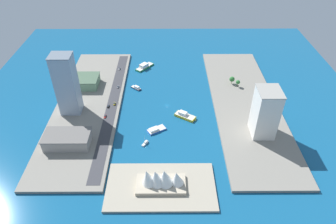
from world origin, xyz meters
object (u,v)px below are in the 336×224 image
Objects in this scene: hotel_broad_white at (265,112)px; opera_landmark at (160,179)px; ferry_green_doubledeck at (144,66)px; carpark_squat_concrete at (67,139)px; sailboat_small_white at (145,143)px; van_white at (119,69)px; tower_tall_glass at (67,85)px; ferry_yellow_fast at (185,116)px; pickup_red at (105,116)px; traffic_light_waterfront at (118,102)px; catamaran_blue at (156,130)px; patrol_launch_navy at (136,88)px; sedan_silver at (118,87)px; terminal_long_green at (83,81)px; suv_black at (108,106)px; taxi_yellow_cab at (114,104)px.

opera_landmark is (96.92, 64.71, -17.09)m from hotel_broad_white.
ferry_green_doubledeck is 0.63× the size of carpark_squat_concrete.
van_white is (41.17, -139.56, 2.55)m from sailboat_small_white.
hotel_broad_white is at bearing -146.27° from opera_landmark.
ferry_green_doubledeck is 125.47m from tower_tall_glass.
ferry_yellow_fast is (-48.56, 106.70, -0.26)m from ferry_green_doubledeck.
tower_tall_glass is at bearing -46.59° from opera_landmark.
pickup_red is at bearing 1.62° from ferry_yellow_fast.
carpark_squat_concrete reaches higher than traffic_light_waterfront.
tower_tall_glass is at bearing -4.24° from ferry_yellow_fast.
carpark_squat_concrete is (62.33, 150.15, 6.27)m from ferry_green_doubledeck.
opera_landmark is at bearing 94.70° from catamaran_blue.
sailboat_small_white reaches higher than patrol_launch_navy.
opera_landmark reaches higher than patrol_launch_navy.
traffic_light_waterfront is at bearing 98.40° from sedan_silver.
sailboat_small_white is 1.72× the size of traffic_light_waterfront.
ferry_green_doubledeck is 182.50m from hotel_broad_white.
sailboat_small_white is 2.17× the size of pickup_red.
ferry_green_doubledeck is at bearing -104.84° from traffic_light_waterfront.
terminal_long_green is 0.86× the size of carpark_squat_concrete.
catamaran_blue is at bearing -3.33° from hotel_broad_white.
van_white is at bearing -59.66° from patrol_launch_navy.
hotel_broad_white is at bearing 176.67° from catamaran_blue.
van_white is at bearing -113.51° from tower_tall_glass.
suv_black reaches higher than patrol_launch_navy.
carpark_squat_concrete reaches higher than sailboat_small_white.
van_white is at bearing -91.45° from pickup_red.
traffic_light_waterfront is at bearing 66.02° from patrol_launch_navy.
tower_tall_glass is (8.98, -52.33, 26.77)m from carpark_squat_concrete.
hotel_broad_white reaches higher than traffic_light_waterfront.
ferry_yellow_fast is at bearing -134.11° from sailboat_small_white.
sailboat_small_white is 116.04m from hotel_broad_white.
sailboat_small_white reaches higher than traffic_light_waterfront.
ferry_yellow_fast is 4.97× the size of sedan_silver.
sedan_silver is 44.40m from van_white.
ferry_green_doubledeck is 200.51m from opera_landmark.
taxi_yellow_cab is at bearing -64.97° from opera_landmark.
suv_black is (-37.30, -6.26, -31.79)m from tower_tall_glass.
ferry_yellow_fast is at bearing -104.73° from opera_landmark.
sailboat_small_white is 58.34m from pickup_red.
tower_tall_glass is at bearing 46.81° from sedan_silver.
taxi_yellow_cab reaches higher than patrol_launch_navy.
suv_black is at bearing 69.62° from ferry_green_doubledeck.
hotel_broad_white is at bearing -173.19° from sailboat_small_white.
patrol_launch_navy is 51.70m from ferry_green_doubledeck.
opera_landmark is (-94.25, 151.54, 1.59)m from terminal_long_green.
patrol_launch_navy is at bearing -71.68° from catamaran_blue.
pickup_red is (-27.51, -41.09, -5.02)m from carpark_squat_concrete.
sedan_silver is 0.12× the size of opera_landmark.
tower_tall_glass reaches higher than terminal_long_green.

